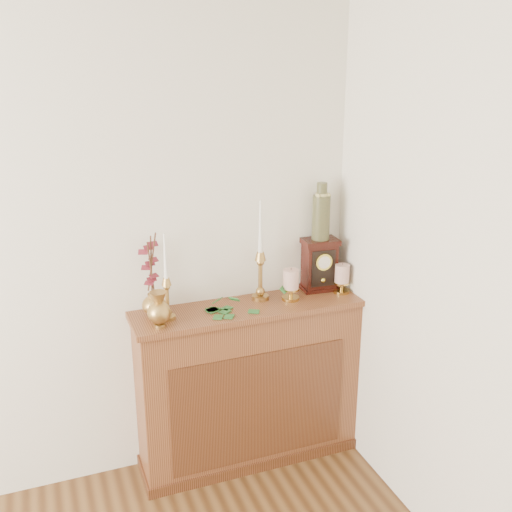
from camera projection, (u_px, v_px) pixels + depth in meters
name	position (u px, v px, depth m)	size (l,w,h in m)	color
console_shelf	(249.00, 388.00, 3.29)	(1.24, 0.34, 0.93)	brown
candlestick_left	(167.00, 292.00, 2.93)	(0.07, 0.07, 0.44)	#AD8D45
candlestick_center	(260.00, 268.00, 3.16)	(0.09, 0.09, 0.54)	#AD8D45
bud_vase	(159.00, 310.00, 2.85)	(0.11, 0.11, 0.18)	#AD8D45
ginger_jar	(151.00, 276.00, 2.98)	(0.18, 0.19, 0.44)	#AD8D45
pillar_candle_left	(291.00, 283.00, 3.18)	(0.09, 0.09, 0.18)	gold
pillar_candle_right	(342.00, 277.00, 3.28)	(0.09, 0.09, 0.17)	gold
ivy_garland	(247.00, 304.00, 3.10)	(0.49, 0.23, 0.09)	#235E25
mantel_clock	(319.00, 265.00, 3.31)	(0.20, 0.15, 0.29)	#340E0A
ceramic_vase	(321.00, 214.00, 3.22)	(0.10, 0.10, 0.31)	#1A3427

